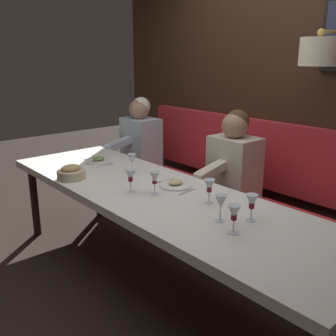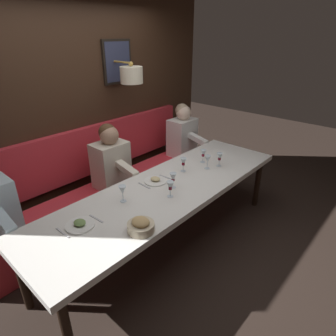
{
  "view_description": "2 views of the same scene",
  "coord_description": "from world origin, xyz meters",
  "px_view_note": "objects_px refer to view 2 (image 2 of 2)",
  "views": [
    {
      "loc": [
        -1.65,
        -2.03,
        1.68
      ],
      "look_at": [
        0.05,
        -0.06,
        0.92
      ],
      "focal_mm": 41.59,
      "sensor_mm": 36.0,
      "label": 1
    },
    {
      "loc": [
        -1.72,
        1.92,
        2.18
      ],
      "look_at": [
        0.05,
        -0.06,
        0.92
      ],
      "focal_mm": 30.71,
      "sensor_mm": 36.0,
      "label": 2
    }
  ],
  "objects_px": {
    "wine_glass_1": "(220,157)",
    "wine_glass_6": "(183,162)",
    "diner_near": "(111,159)",
    "bread_bowl": "(141,226)",
    "dining_table": "(168,192)",
    "wine_glass_0": "(208,159)",
    "wine_glass_3": "(170,186)",
    "diner_nearest": "(183,132)",
    "wine_glass_2": "(173,177)",
    "wine_glass_5": "(123,190)",
    "wine_glass_4": "(203,153)"
  },
  "relations": [
    {
      "from": "diner_near",
      "to": "bread_bowl",
      "type": "bearing_deg",
      "value": 152.0
    },
    {
      "from": "diner_nearest",
      "to": "wine_glass_0",
      "type": "relative_size",
      "value": 4.82
    },
    {
      "from": "bread_bowl",
      "to": "wine_glass_0",
      "type": "bearing_deg",
      "value": -78.22
    },
    {
      "from": "diner_near",
      "to": "wine_glass_5",
      "type": "bearing_deg",
      "value": 149.4
    },
    {
      "from": "diner_near",
      "to": "wine_glass_4",
      "type": "xyz_separation_m",
      "value": [
        -0.78,
        -0.79,
        0.04
      ]
    },
    {
      "from": "wine_glass_0",
      "to": "wine_glass_5",
      "type": "distance_m",
      "value": 1.13
    },
    {
      "from": "wine_glass_5",
      "to": "wine_glass_3",
      "type": "bearing_deg",
      "value": -126.99
    },
    {
      "from": "wine_glass_5",
      "to": "wine_glass_0",
      "type": "bearing_deg",
      "value": -98.81
    },
    {
      "from": "diner_near",
      "to": "wine_glass_1",
      "type": "height_order",
      "value": "diner_near"
    },
    {
      "from": "wine_glass_6",
      "to": "bread_bowl",
      "type": "bearing_deg",
      "value": 112.17
    },
    {
      "from": "wine_glass_5",
      "to": "wine_glass_6",
      "type": "height_order",
      "value": "same"
    },
    {
      "from": "wine_glass_1",
      "to": "wine_glass_2",
      "type": "height_order",
      "value": "same"
    },
    {
      "from": "diner_near",
      "to": "wine_glass_1",
      "type": "distance_m",
      "value": 1.29
    },
    {
      "from": "wine_glass_3",
      "to": "wine_glass_4",
      "type": "distance_m",
      "value": 0.91
    },
    {
      "from": "diner_near",
      "to": "wine_glass_0",
      "type": "xyz_separation_m",
      "value": [
        -0.93,
        -0.67,
        0.04
      ]
    },
    {
      "from": "wine_glass_6",
      "to": "bread_bowl",
      "type": "height_order",
      "value": "wine_glass_6"
    },
    {
      "from": "wine_glass_0",
      "to": "wine_glass_1",
      "type": "relative_size",
      "value": 1.0
    },
    {
      "from": "diner_near",
      "to": "wine_glass_3",
      "type": "height_order",
      "value": "diner_near"
    },
    {
      "from": "diner_nearest",
      "to": "diner_near",
      "type": "height_order",
      "value": "same"
    },
    {
      "from": "wine_glass_0",
      "to": "wine_glass_3",
      "type": "xyz_separation_m",
      "value": [
        -0.1,
        0.76,
        -0.0
      ]
    },
    {
      "from": "wine_glass_6",
      "to": "diner_near",
      "type": "bearing_deg",
      "value": 29.42
    },
    {
      "from": "wine_glass_1",
      "to": "wine_glass_6",
      "type": "distance_m",
      "value": 0.46
    },
    {
      "from": "wine_glass_2",
      "to": "dining_table",
      "type": "bearing_deg",
      "value": 31.4
    },
    {
      "from": "wine_glass_2",
      "to": "bread_bowl",
      "type": "xyz_separation_m",
      "value": [
        -0.27,
        0.7,
        -0.07
      ]
    },
    {
      "from": "wine_glass_2",
      "to": "wine_glass_3",
      "type": "height_order",
      "value": "same"
    },
    {
      "from": "diner_nearest",
      "to": "wine_glass_1",
      "type": "distance_m",
      "value": 1.12
    },
    {
      "from": "diner_near",
      "to": "wine_glass_3",
      "type": "relative_size",
      "value": 4.82
    },
    {
      "from": "dining_table",
      "to": "wine_glass_2",
      "type": "distance_m",
      "value": 0.18
    },
    {
      "from": "diner_nearest",
      "to": "wine_glass_5",
      "type": "relative_size",
      "value": 4.82
    },
    {
      "from": "diner_nearest",
      "to": "dining_table",
      "type": "bearing_deg",
      "value": 123.78
    },
    {
      "from": "diner_near",
      "to": "wine_glass_1",
      "type": "bearing_deg",
      "value": -140.16
    },
    {
      "from": "wine_glass_1",
      "to": "wine_glass_6",
      "type": "xyz_separation_m",
      "value": [
        0.23,
        0.4,
        -0.0
      ]
    },
    {
      "from": "diner_near",
      "to": "diner_nearest",
      "type": "bearing_deg",
      "value": -90.0
    },
    {
      "from": "diner_near",
      "to": "wine_glass_1",
      "type": "xyz_separation_m",
      "value": [
        -0.99,
        -0.83,
        0.04
      ]
    },
    {
      "from": "dining_table",
      "to": "wine_glass_0",
      "type": "bearing_deg",
      "value": -94.03
    },
    {
      "from": "wine_glass_3",
      "to": "wine_glass_5",
      "type": "height_order",
      "value": "same"
    },
    {
      "from": "diner_nearest",
      "to": "wine_glass_3",
      "type": "distance_m",
      "value": 1.77
    },
    {
      "from": "diner_nearest",
      "to": "wine_glass_2",
      "type": "distance_m",
      "value": 1.59
    },
    {
      "from": "wine_glass_3",
      "to": "bread_bowl",
      "type": "height_order",
      "value": "wine_glass_3"
    },
    {
      "from": "wine_glass_2",
      "to": "bread_bowl",
      "type": "height_order",
      "value": "wine_glass_2"
    },
    {
      "from": "wine_glass_1",
      "to": "wine_glass_4",
      "type": "height_order",
      "value": "same"
    },
    {
      "from": "wine_glass_1",
      "to": "diner_near",
      "type": "bearing_deg",
      "value": 39.84
    },
    {
      "from": "wine_glass_1",
      "to": "wine_glass_4",
      "type": "xyz_separation_m",
      "value": [
        0.21,
        0.04,
        -0.0
      ]
    },
    {
      "from": "wine_glass_5",
      "to": "bread_bowl",
      "type": "relative_size",
      "value": 0.75
    },
    {
      "from": "wine_glass_4",
      "to": "diner_nearest",
      "type": "bearing_deg",
      "value": -35.93
    },
    {
      "from": "wine_glass_1",
      "to": "wine_glass_5",
      "type": "xyz_separation_m",
      "value": [
        0.24,
        1.27,
        0.0
      ]
    },
    {
      "from": "wine_glass_1",
      "to": "wine_glass_2",
      "type": "xyz_separation_m",
      "value": [
        0.06,
        0.76,
        0.0
      ]
    },
    {
      "from": "wine_glass_6",
      "to": "bread_bowl",
      "type": "xyz_separation_m",
      "value": [
        -0.44,
        1.07,
        -0.07
      ]
    },
    {
      "from": "diner_nearest",
      "to": "wine_glass_1",
      "type": "relative_size",
      "value": 4.82
    },
    {
      "from": "dining_table",
      "to": "wine_glass_4",
      "type": "relative_size",
      "value": 18.54
    }
  ]
}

